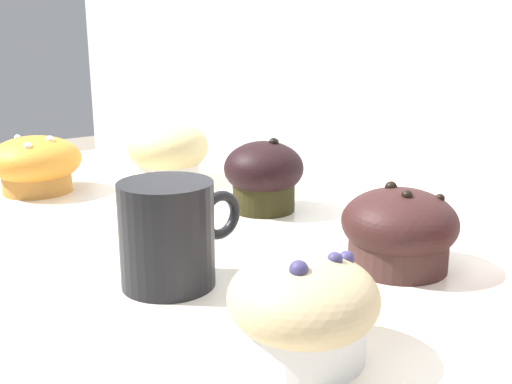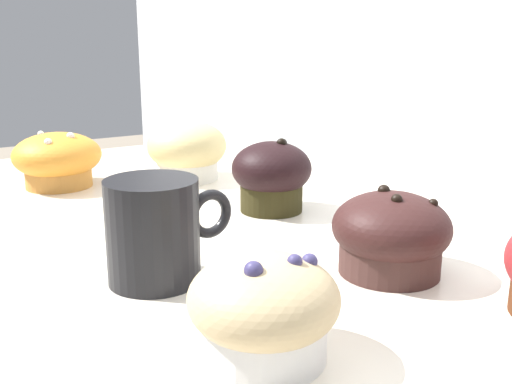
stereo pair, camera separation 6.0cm
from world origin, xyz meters
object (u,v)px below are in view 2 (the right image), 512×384
muffin_back_left (272,175)px  muffin_back_center (391,235)px  muffin_front_right (58,160)px  muffin_front_center (264,309)px  muffin_back_right (187,150)px  coffee_cup (155,228)px

muffin_back_left → muffin_back_center: bearing=-4.7°
muffin_front_right → muffin_back_center: (0.46, 0.16, -0.00)m
muffin_front_right → muffin_back_center: 0.48m
muffin_front_right → muffin_back_center: same height
muffin_front_center → muffin_back_center: muffin_back_center is taller
muffin_front_center → muffin_back_right: size_ratio=0.87×
muffin_back_right → muffin_back_left: bearing=4.4°
muffin_front_center → muffin_front_right: muffin_front_right is taller
muffin_back_right → coffee_cup: 0.36m
muffin_front_center → muffin_front_right: bearing=179.4°
muffin_back_left → muffin_back_center: muffin_back_left is taller
muffin_back_left → muffin_front_right: size_ratio=0.79×
muffin_back_right → coffee_cup: size_ratio=0.96×
coffee_cup → muffin_front_right: bearing=177.8°
muffin_back_right → muffin_back_center: (0.40, -0.00, -0.01)m
muffin_back_left → coffee_cup: coffee_cup is taller
muffin_front_center → muffin_front_right: 0.52m
muffin_back_center → muffin_front_right: bearing=-160.4°
muffin_back_right → muffin_front_right: bearing=-107.9°
coffee_cup → muffin_back_right: bearing=150.1°
muffin_back_center → coffee_cup: coffee_cup is taller
muffin_back_center → coffee_cup: 0.20m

